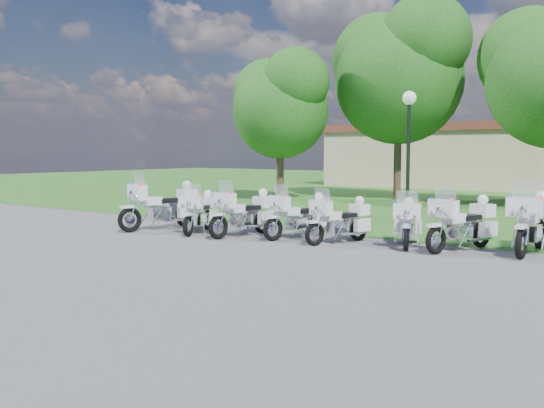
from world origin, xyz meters
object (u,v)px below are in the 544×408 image
Objects in this scene: motorcycle_2 at (245,212)px; lamp_post at (409,124)px; motorcycle_5 at (408,222)px; motorcycle_1 at (200,212)px; motorcycle_4 at (341,220)px; motorcycle_7 at (533,222)px; motorcycle_3 at (300,215)px; motorcycle_6 at (463,223)px; motorcycle_0 at (163,205)px.

motorcycle_2 is 0.55× the size of lamp_post.
motorcycle_5 is at bearing -160.40° from motorcycle_2.
motorcycle_2 reaches higher than motorcycle_1.
motorcycle_7 is (4.35, 1.25, 0.11)m from motorcycle_4.
motorcycle_3 is 4.30m from motorcycle_6.
motorcycle_5 is at bearing -145.12° from motorcycle_4.
motorcycle_4 is at bearing 167.15° from motorcycle_1.
motorcycle_2 is at bearing -117.03° from lamp_post.
motorcycle_1 is (1.38, 0.12, -0.13)m from motorcycle_0.
motorcycle_6 is (1.33, 0.17, 0.07)m from motorcycle_5.
motorcycle_5 is at bearing -66.33° from lamp_post.
motorcycle_1 is 7.32m from motorcycle_6.
motorcycle_1 is 0.95× the size of motorcycle_3.
motorcycle_3 is at bearing 12.45° from motorcycle_4.
motorcycle_5 is at bearing 25.38° from motorcycle_6.
lamp_post reaches higher than motorcycle_6.
motorcycle_6 is (7.19, 1.37, 0.05)m from motorcycle_1.
motorcycle_0 is 1.28× the size of motorcycle_5.
motorcycle_7 is (8.61, 1.94, 0.10)m from motorcycle_1.
motorcycle_1 is at bearing -159.44° from motorcycle_0.
motorcycle_0 reaches higher than motorcycle_1.
motorcycle_0 is at bearing -11.28° from motorcycle_5.
motorcycle_0 reaches higher than motorcycle_5.
lamp_post reaches higher than motorcycle_2.
motorcycle_1 is at bearing 29.07° from motorcycle_6.
motorcycle_3 is 1.08× the size of motorcycle_5.
motorcycle_3 reaches higher than motorcycle_1.
motorcycle_7 is (1.42, 0.57, 0.05)m from motorcycle_6.
lamp_post reaches higher than motorcycle_0.
motorcycle_3 is 5.79m from motorcycle_7.
motorcycle_0 is 7.36m from motorcycle_5.
lamp_post is (-4.57, 3.42, 2.48)m from motorcycle_7.
motorcycle_4 is 5.35m from lamp_post.
motorcycle_7 is at bearing -147.09° from motorcycle_4.
motorcycle_1 is 3.04m from motorcycle_3.
motorcycle_0 reaches higher than motorcycle_6.
lamp_post is at bearing -109.40° from motorcycle_2.
motorcycle_2 is 1.16× the size of motorcycle_5.
lamp_post is at bearing -70.37° from motorcycle_4.
motorcycle_1 is at bearing -126.99° from lamp_post.
motorcycle_2 is 1.08× the size of motorcycle_3.
motorcycle_4 is 1.68m from motorcycle_5.
motorcycle_1 is at bearing 11.93° from motorcycle_7.
motorcycle_0 reaches higher than motorcycle_2.
motorcycle_7 reaches higher than motorcycle_2.
motorcycle_0 is 0.60× the size of lamp_post.
motorcycle_6 reaches higher than motorcycle_1.
motorcycle_5 is (7.24, 1.32, -0.14)m from motorcycle_0.
motorcycle_0 is 1.18× the size of motorcycle_3.
motorcycle_2 is 6.25m from lamp_post.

